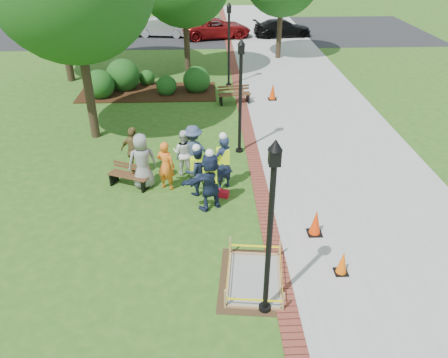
{
  "coord_description": "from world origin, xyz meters",
  "views": [
    {
      "loc": [
        0.03,
        -10.03,
        7.57
      ],
      "look_at": [
        0.5,
        1.2,
        1.0
      ],
      "focal_mm": 35.0,
      "sensor_mm": 36.0,
      "label": 1
    }
  ],
  "objects_px": {
    "bench_near": "(130,180)",
    "hivis_worker_b": "(223,161)",
    "cone_front": "(342,263)",
    "lamp_near": "(271,220)",
    "hivis_worker_c": "(197,169)",
    "hivis_worker_a": "(210,180)",
    "wet_concrete_pad": "(254,273)"
  },
  "relations": [
    {
      "from": "cone_front",
      "to": "hivis_worker_a",
      "type": "xyz_separation_m",
      "value": [
        -3.22,
        3.08,
        0.66
      ]
    },
    {
      "from": "hivis_worker_a",
      "to": "lamp_near",
      "type": "bearing_deg",
      "value": -74.41
    },
    {
      "from": "hivis_worker_c",
      "to": "cone_front",
      "type": "bearing_deg",
      "value": -47.33
    },
    {
      "from": "wet_concrete_pad",
      "to": "hivis_worker_a",
      "type": "bearing_deg",
      "value": 107.51
    },
    {
      "from": "wet_concrete_pad",
      "to": "hivis_worker_a",
      "type": "xyz_separation_m",
      "value": [
        -1.02,
        3.24,
        0.75
      ]
    },
    {
      "from": "wet_concrete_pad",
      "to": "bench_near",
      "type": "height_order",
      "value": "bench_near"
    },
    {
      "from": "wet_concrete_pad",
      "to": "hivis_worker_c",
      "type": "bearing_deg",
      "value": 109.16
    },
    {
      "from": "hivis_worker_c",
      "to": "hivis_worker_b",
      "type": "bearing_deg",
      "value": 20.3
    },
    {
      "from": "cone_front",
      "to": "hivis_worker_a",
      "type": "distance_m",
      "value": 4.51
    },
    {
      "from": "hivis_worker_c",
      "to": "wet_concrete_pad",
      "type": "bearing_deg",
      "value": -70.84
    },
    {
      "from": "wet_concrete_pad",
      "to": "hivis_worker_c",
      "type": "xyz_separation_m",
      "value": [
        -1.42,
        4.09,
        0.65
      ]
    },
    {
      "from": "wet_concrete_pad",
      "to": "hivis_worker_b",
      "type": "bearing_deg",
      "value": 97.63
    },
    {
      "from": "bench_near",
      "to": "lamp_near",
      "type": "bearing_deg",
      "value": -55.45
    },
    {
      "from": "lamp_near",
      "to": "hivis_worker_c",
      "type": "relative_size",
      "value": 2.42
    },
    {
      "from": "hivis_worker_b",
      "to": "hivis_worker_c",
      "type": "distance_m",
      "value": 0.89
    },
    {
      "from": "bench_near",
      "to": "lamp_near",
      "type": "relative_size",
      "value": 0.34
    },
    {
      "from": "bench_near",
      "to": "cone_front",
      "type": "relative_size",
      "value": 2.16
    },
    {
      "from": "cone_front",
      "to": "hivis_worker_a",
      "type": "height_order",
      "value": "hivis_worker_a"
    },
    {
      "from": "cone_front",
      "to": "hivis_worker_a",
      "type": "relative_size",
      "value": 0.34
    },
    {
      "from": "cone_front",
      "to": "hivis_worker_b",
      "type": "height_order",
      "value": "hivis_worker_b"
    },
    {
      "from": "hivis_worker_a",
      "to": "hivis_worker_c",
      "type": "xyz_separation_m",
      "value": [
        -0.4,
        0.85,
        -0.11
      ]
    },
    {
      "from": "lamp_near",
      "to": "hivis_worker_c",
      "type": "bearing_deg",
      "value": 107.28
    },
    {
      "from": "hivis_worker_a",
      "to": "hivis_worker_c",
      "type": "bearing_deg",
      "value": 115.15
    },
    {
      "from": "cone_front",
      "to": "hivis_worker_b",
      "type": "xyz_separation_m",
      "value": [
        -2.79,
        4.24,
        0.66
      ]
    },
    {
      "from": "hivis_worker_b",
      "to": "hivis_worker_c",
      "type": "height_order",
      "value": "hivis_worker_b"
    },
    {
      "from": "hivis_worker_b",
      "to": "lamp_near",
      "type": "bearing_deg",
      "value": -82.17
    },
    {
      "from": "bench_near",
      "to": "hivis_worker_b",
      "type": "bearing_deg",
      "value": -4.15
    },
    {
      "from": "hivis_worker_a",
      "to": "hivis_worker_b",
      "type": "distance_m",
      "value": 1.23
    },
    {
      "from": "lamp_near",
      "to": "hivis_worker_c",
      "type": "height_order",
      "value": "lamp_near"
    },
    {
      "from": "hivis_worker_a",
      "to": "hivis_worker_c",
      "type": "relative_size",
      "value": 1.14
    },
    {
      "from": "bench_near",
      "to": "cone_front",
      "type": "height_order",
      "value": "bench_near"
    },
    {
      "from": "lamp_near",
      "to": "hivis_worker_a",
      "type": "relative_size",
      "value": 2.12
    }
  ]
}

